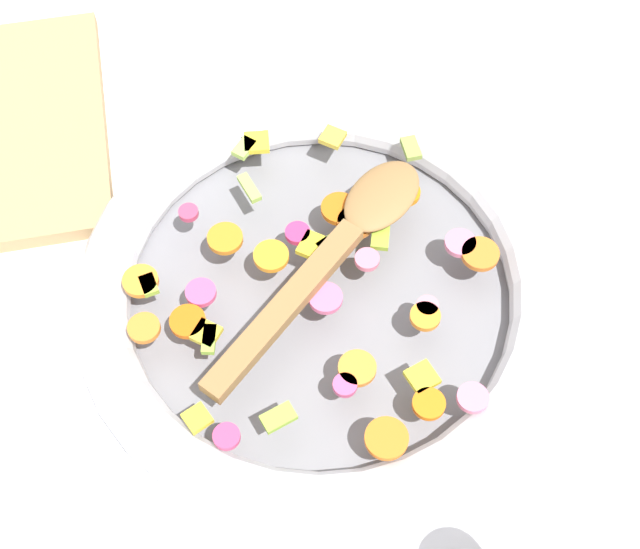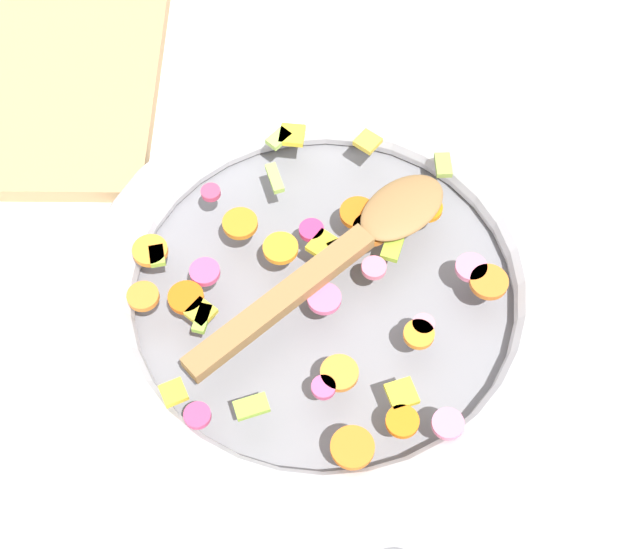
# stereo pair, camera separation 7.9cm
# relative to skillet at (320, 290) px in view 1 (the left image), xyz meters

# --- Properties ---
(ground_plane) EXTENTS (4.00, 4.00, 0.00)m
(ground_plane) POSITION_rel_skillet_xyz_m (0.00, 0.00, -0.02)
(ground_plane) COLOR silver
(skillet) EXTENTS (0.44, 0.44, 0.05)m
(skillet) POSITION_rel_skillet_xyz_m (0.00, 0.00, 0.00)
(skillet) COLOR slate
(skillet) RESTS_ON ground_plane
(chopped_vegetables) EXTENTS (0.35, 0.34, 0.01)m
(chopped_vegetables) POSITION_rel_skillet_xyz_m (0.01, -0.00, 0.03)
(chopped_vegetables) COLOR orange
(chopped_vegetables) RESTS_ON skillet
(wooden_spoon) EXTENTS (0.22, 0.24, 0.01)m
(wooden_spoon) POSITION_rel_skillet_xyz_m (-0.02, 0.02, 0.04)
(wooden_spoon) COLOR olive
(wooden_spoon) RESTS_ON chopped_vegetables
(cutting_board) EXTENTS (0.29, 0.22, 0.02)m
(cutting_board) POSITION_rel_skillet_xyz_m (-0.25, -0.29, -0.01)
(cutting_board) COLOR tan
(cutting_board) RESTS_ON ground_plane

